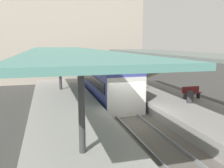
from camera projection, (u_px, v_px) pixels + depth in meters
ground_plane at (133, 125)px, 14.55m from camera, size 80.00×80.00×0.00m
platform_left at (70, 123)px, 13.46m from camera, size 4.40×28.00×1.00m
platform_right at (188, 113)px, 15.47m from camera, size 4.40×28.00×1.00m
track_ballast at (133, 124)px, 14.53m from camera, size 3.20×28.00×0.20m
rail_near_side at (122, 122)px, 14.31m from camera, size 0.08×28.00×0.14m
rail_far_side at (144, 120)px, 14.70m from camera, size 0.08×28.00×0.14m
commuter_train at (107, 82)px, 20.24m from camera, size 2.78×10.38×3.10m
canopy_left at (65, 52)px, 14.13m from camera, size 4.18×21.00×3.56m
canopy_right at (179, 55)px, 16.18m from camera, size 4.18×21.00×3.31m
platform_bench at (191, 92)px, 17.20m from camera, size 1.40×0.41×0.86m
platform_sign at (144, 71)px, 20.58m from camera, size 0.90×0.08×2.21m
litter_bin at (190, 97)px, 15.94m from camera, size 0.44×0.44×0.80m
passenger_near_bench at (132, 77)px, 21.39m from camera, size 0.36×0.36×1.78m
station_building_backdrop at (72, 39)px, 32.26m from camera, size 18.00×6.00×11.00m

